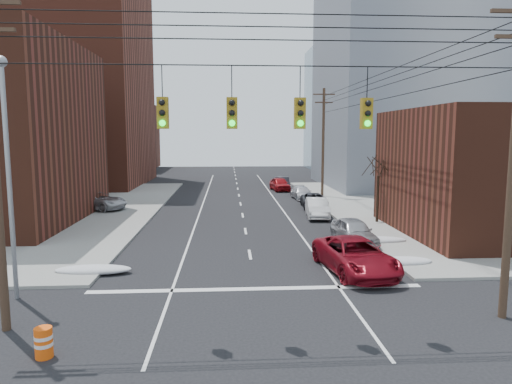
{
  "coord_description": "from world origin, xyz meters",
  "views": [
    {
      "loc": [
        -1.14,
        -11.87,
        6.43
      ],
      "look_at": [
        0.52,
        15.11,
        3.0
      ],
      "focal_mm": 32.0,
      "sensor_mm": 36.0,
      "label": 1
    }
  ],
  "objects": [
    {
      "name": "building_office",
      "position": [
        22.0,
        44.0,
        12.5
      ],
      "size": [
        22.0,
        20.0,
        25.0
      ],
      "primitive_type": "cube",
      "color": "gray",
      "rests_on": "ground"
    },
    {
      "name": "snow_nw",
      "position": [
        -7.4,
        9.0,
        0.21
      ],
      "size": [
        3.5,
        1.08,
        0.42
      ],
      "primitive_type": "ellipsoid",
      "color": "silver",
      "rests_on": "ground"
    },
    {
      "name": "parked_car_d",
      "position": [
        6.21,
        32.84,
        0.62
      ],
      "size": [
        2.12,
        4.41,
        1.24
      ],
      "primitive_type": "imported",
      "rotation": [
        0.0,
        0.0,
        0.09
      ],
      "color": "silver",
      "rests_on": "ground"
    },
    {
      "name": "parked_car_f",
      "position": [
        5.19,
        40.95,
        0.74
      ],
      "size": [
        1.8,
        4.54,
        1.47
      ],
      "primitive_type": "imported",
      "rotation": [
        0.0,
        0.0,
        -0.06
      ],
      "color": "black",
      "rests_on": "ground"
    },
    {
      "name": "construction_barrel",
      "position": [
        -6.5,
        1.0,
        0.46
      ],
      "size": [
        0.6,
        0.6,
        0.9
      ],
      "rotation": [
        0.0,
        0.0,
        0.19
      ],
      "color": "#FF560D",
      "rests_on": "ground"
    },
    {
      "name": "snow_east_far",
      "position": [
        7.4,
        14.0,
        0.21
      ],
      "size": [
        4.0,
        1.08,
        0.42
      ],
      "primitive_type": "ellipsoid",
      "color": "silver",
      "rests_on": "ground"
    },
    {
      "name": "building_brick_far",
      "position": [
        -26.0,
        74.0,
        6.0
      ],
      "size": [
        22.0,
        18.0,
        12.0
      ],
      "primitive_type": "cube",
      "color": "#4F2417",
      "rests_on": "ground"
    },
    {
      "name": "parked_car_c",
      "position": [
        6.4,
        27.36,
        0.63
      ],
      "size": [
        2.39,
        4.67,
        1.26
      ],
      "primitive_type": "imported",
      "rotation": [
        0.0,
        0.0,
        -0.07
      ],
      "color": "black",
      "rests_on": "ground"
    },
    {
      "name": "building_glass",
      "position": [
        24.0,
        70.0,
        11.0
      ],
      "size": [
        20.0,
        18.0,
        22.0
      ],
      "primitive_type": "cube",
      "color": "gray",
      "rests_on": "ground"
    },
    {
      "name": "parked_car_b",
      "position": [
        5.76,
        22.75,
        0.75
      ],
      "size": [
        2.01,
        4.66,
        1.49
      ],
      "primitive_type": "imported",
      "rotation": [
        0.0,
        0.0,
        -0.1
      ],
      "color": "silver",
      "rests_on": "ground"
    },
    {
      "name": "utility_pole_far",
      "position": [
        8.5,
        34.0,
        5.78
      ],
      "size": [
        2.2,
        0.28,
        11.0
      ],
      "color": "#473323",
      "rests_on": "ground"
    },
    {
      "name": "parked_car_e",
      "position": [
        4.8,
        39.96,
        0.75
      ],
      "size": [
        2.32,
        4.61,
        1.51
      ],
      "primitive_type": "imported",
      "rotation": [
        0.0,
        0.0,
        0.13
      ],
      "color": "maroon",
      "rests_on": "ground"
    },
    {
      "name": "lot_car_b",
      "position": [
        -12.21,
        26.7,
        0.89
      ],
      "size": [
        5.84,
        4.31,
        1.47
      ],
      "primitive_type": "imported",
      "rotation": [
        0.0,
        0.0,
        1.17
      ],
      "color": "#A7A7AC",
      "rests_on": "sidewalk_nw"
    },
    {
      "name": "bare_tree",
      "position": [
        9.59,
        20.0,
        2.32
      ],
      "size": [
        2.09,
        2.2,
        4.93
      ],
      "color": "black",
      "rests_on": "ground"
    },
    {
      "name": "traffic_signals",
      "position": [
        0.1,
        2.97,
        7.17
      ],
      "size": [
        17.0,
        0.42,
        2.02
      ],
      "color": "black",
      "rests_on": "ground"
    },
    {
      "name": "ground",
      "position": [
        0.0,
        0.0,
        0.0
      ],
      "size": [
        160.0,
        160.0,
        0.0
      ],
      "primitive_type": "plane",
      "color": "black",
      "rests_on": "ground"
    },
    {
      "name": "building_brick_tall",
      "position": [
        -24.0,
        48.0,
        15.0
      ],
      "size": [
        24.0,
        20.0,
        30.0
      ],
      "primitive_type": "cube",
      "color": "maroon",
      "rests_on": "ground"
    },
    {
      "name": "parked_car_a",
      "position": [
        6.19,
        13.92,
        0.77
      ],
      "size": [
        2.16,
        4.64,
        1.54
      ],
      "primitive_type": "imported",
      "rotation": [
        0.0,
        0.0,
        0.08
      ],
      "color": "#A1A2A6",
      "rests_on": "ground"
    },
    {
      "name": "street_light",
      "position": [
        -9.5,
        6.0,
        5.54
      ],
      "size": [
        0.44,
        0.44,
        9.32
      ],
      "color": "gray",
      "rests_on": "ground"
    },
    {
      "name": "lot_car_a",
      "position": [
        -14.44,
        25.6,
        0.77
      ],
      "size": [
        4.0,
        2.36,
        1.25
      ],
      "primitive_type": "imported",
      "rotation": [
        0.0,
        0.0,
        1.28
      ],
      "color": "silver",
      "rests_on": "sidewalk_nw"
    },
    {
      "name": "red_pickup",
      "position": [
        4.77,
        8.56,
        0.79
      ],
      "size": [
        3.38,
        6.01,
        1.59
      ],
      "primitive_type": "imported",
      "rotation": [
        0.0,
        0.0,
        0.14
      ],
      "color": "maroon",
      "rests_on": "ground"
    },
    {
      "name": "snow_ne",
      "position": [
        7.4,
        9.5,
        0.21
      ],
      "size": [
        3.0,
        1.08,
        0.42
      ],
      "primitive_type": "ellipsoid",
      "color": "silver",
      "rests_on": "ground"
    }
  ]
}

